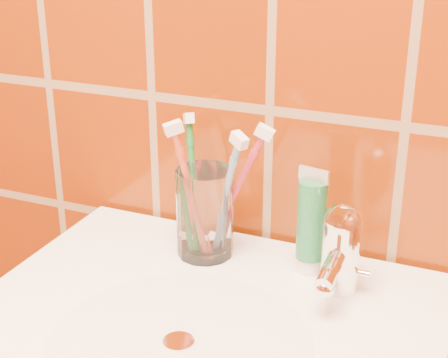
% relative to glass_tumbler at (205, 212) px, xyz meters
% --- Properties ---
extents(glass_tumbler, '(0.08, 0.08, 0.13)m').
position_rel_glass_tumbler_xyz_m(glass_tumbler, '(0.00, 0.00, 0.00)').
color(glass_tumbler, white).
rests_on(glass_tumbler, pedestal_sink).
extents(toothpaste_tube, '(0.04, 0.04, 0.15)m').
position_rel_glass_tumbler_xyz_m(toothpaste_tube, '(0.15, 0.01, 0.01)').
color(toothpaste_tube, white).
rests_on(toothpaste_tube, pedestal_sink).
extents(faucet, '(0.05, 0.11, 0.12)m').
position_rel_glass_tumbler_xyz_m(faucet, '(0.20, -0.02, 0.00)').
color(faucet, white).
rests_on(faucet, pedestal_sink).
extents(toothbrush_0, '(0.11, 0.11, 0.21)m').
position_rel_glass_tumbler_xyz_m(toothbrush_0, '(-0.01, -0.02, 0.04)').
color(toothbrush_0, '#C14129').
rests_on(toothbrush_0, glass_tumbler).
extents(toothbrush_1, '(0.14, 0.12, 0.20)m').
position_rel_glass_tumbler_xyz_m(toothbrush_1, '(0.03, -0.01, 0.03)').
color(toothbrush_1, '#6B8BBF').
rests_on(toothbrush_1, glass_tumbler).
extents(toothbrush_2, '(0.12, 0.11, 0.19)m').
position_rel_glass_tumbler_xyz_m(toothbrush_2, '(0.04, 0.01, 0.03)').
color(toothbrush_2, '#BE2842').
rests_on(toothbrush_2, glass_tumbler).
extents(toothbrush_3, '(0.12, 0.14, 0.21)m').
position_rel_glass_tumbler_xyz_m(toothbrush_3, '(-0.03, 0.02, 0.03)').
color(toothbrush_3, '#1B672A').
rests_on(toothbrush_3, glass_tumbler).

